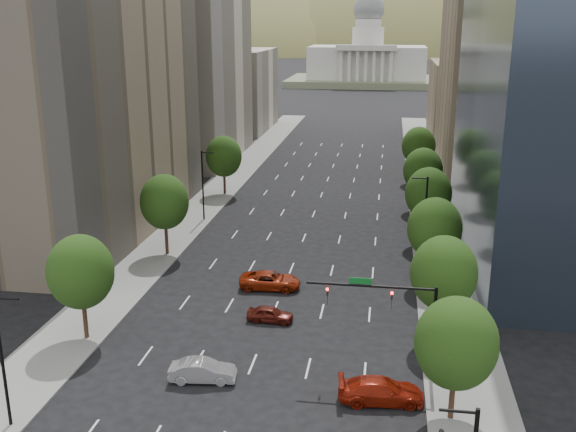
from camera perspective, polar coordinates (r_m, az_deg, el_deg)
The scene contains 25 objects.
sidewalk_left at distance 81.13m, azimuth -9.54°, elevation -1.28°, with size 6.00×200.00×0.15m, color slate.
sidewalk_right at distance 77.50m, azimuth 12.84°, elevation -2.33°, with size 6.00×200.00×0.15m, color slate.
midrise_cream_left at distance 121.38m, azimuth -7.95°, elevation 13.07°, with size 14.00×30.00×35.00m, color beige.
filler_left at distance 153.91m, azimuth -4.31°, elevation 10.73°, with size 14.00×26.00×18.00m, color beige.
parking_tan_right at distance 114.72m, azimuth 16.85°, elevation 11.08°, with size 14.00×30.00×30.00m, color #8C7759.
filler_right at distance 148.01m, azimuth 14.94°, elevation 9.60°, with size 14.00×26.00×16.00m, color #8C7759.
tree_right_0 at distance 43.08m, azimuth 14.27°, elevation -10.56°, with size 5.20×5.20×8.39m.
tree_right_1 at distance 52.96m, azimuth 13.26°, elevation -4.81°, with size 5.20×5.20×8.75m.
tree_right_2 at distance 64.31m, azimuth 12.50°, elevation -1.06°, with size 5.20×5.20×8.61m.
tree_right_3 at distance 75.75m, azimuth 11.99°, elevation 1.88°, with size 5.20×5.20×8.89m.
tree_right_4 at distance 89.44m, azimuth 11.53°, elevation 3.87°, with size 5.20×5.20×8.46m.
tree_right_5 at distance 105.05m, azimuth 11.17°, elevation 5.92°, with size 5.20×5.20×8.75m.
tree_left_0 at distance 54.28m, azimuth -17.41°, elevation -4.61°, with size 5.20×5.20×8.75m.
tree_left_1 at distance 71.74m, azimuth -10.58°, elevation 1.20°, with size 5.20×5.20×8.97m.
tree_left_2 at distance 96.05m, azimuth -5.54°, elevation 5.13°, with size 5.20×5.20×8.68m.
streetlight_rn at distance 71.17m, azimuth 11.68°, elevation 0.07°, with size 1.70×0.20×9.00m.
streetlight_ls at distance 44.88m, azimuth -23.33°, elevation -11.11°, with size 1.70×0.20×9.00m.
streetlight_ln at distance 83.84m, azimuth -7.30°, elevation 2.79°, with size 1.70×0.20×9.00m.
traffic_signal at distance 47.44m, azimuth 9.51°, elevation -7.93°, with size 9.12×0.40×7.38m.
capitol at distance 263.58m, azimuth 6.82°, elevation 13.01°, with size 60.00×40.00×35.20m.
foothills at distance 616.31m, azimuth 11.19°, elevation 10.51°, with size 720.00×413.00×263.00m.
car_red_near at distance 46.24m, azimuth 8.01°, elevation -14.63°, with size 2.33×5.74×1.67m, color maroon.
car_maroon at distance 56.76m, azimuth -1.55°, elevation -8.43°, with size 1.59×3.94×1.34m, color #4D140C.
car_silver at distance 48.51m, azimuth -7.34°, elevation -13.07°, with size 1.65×4.74×1.56m, color #A3A2A7.
car_red_far at distance 63.29m, azimuth -1.55°, elevation -5.56°, with size 2.67×5.79×1.61m, color maroon.
Camera 1 is at (9.27, -13.22, 24.71)m, focal length 41.35 mm.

